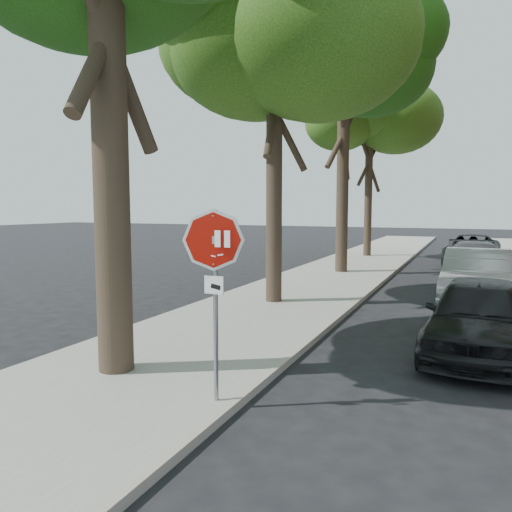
{
  "coord_description": "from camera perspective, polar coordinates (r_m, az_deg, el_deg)",
  "views": [
    {
      "loc": [
        2.42,
        -5.84,
        2.77
      ],
      "look_at": [
        -0.42,
        0.71,
        2.05
      ],
      "focal_mm": 35.0,
      "sensor_mm": 36.0,
      "label": 1
    }
  ],
  "objects": [
    {
      "name": "stop_sign",
      "position": [
        6.65,
        -4.78,
        -1.36
      ],
      "size": [
        0.76,
        0.34,
        2.61
      ],
      "color": "gray",
      "rests_on": "sidewalk_left"
    },
    {
      "name": "tree_mid_b",
      "position": [
        21.19,
        10.09,
        19.94
      ],
      "size": [
        5.88,
        5.46,
        10.36
      ],
      "color": "black",
      "rests_on": "sidewalk_left"
    },
    {
      "name": "ground",
      "position": [
        6.9,
        0.87,
        -17.92
      ],
      "size": [
        120.0,
        120.0,
        0.0
      ],
      "primitive_type": "plane",
      "color": "black",
      "rests_on": "ground"
    },
    {
      "name": "car_b",
      "position": [
        14.94,
        23.92,
        -2.37
      ],
      "size": [
        1.81,
        4.83,
        1.58
      ],
      "primitive_type": "imported",
      "rotation": [
        0.0,
        0.0,
        -0.03
      ],
      "color": "#ACAFB4",
      "rests_on": "ground"
    },
    {
      "name": "tree_far",
      "position": [
        27.79,
        12.89,
        14.81
      ],
      "size": [
        5.29,
        4.91,
        9.33
      ],
      "color": "black",
      "rests_on": "sidewalk_left"
    },
    {
      "name": "car_c",
      "position": [
        20.08,
        23.81,
        -0.6
      ],
      "size": [
        2.42,
        5.11,
        1.44
      ],
      "primitive_type": "imported",
      "rotation": [
        0.0,
        0.0,
        0.08
      ],
      "color": "#444449",
      "rests_on": "ground"
    },
    {
      "name": "car_a",
      "position": [
        10.17,
        24.09,
        -6.31
      ],
      "size": [
        2.06,
        4.42,
        1.46
      ],
      "primitive_type": "imported",
      "rotation": [
        0.0,
        0.0,
        -0.08
      ],
      "color": "black",
      "rests_on": "ground"
    },
    {
      "name": "car_d",
      "position": [
        25.44,
        23.5,
        0.65
      ],
      "size": [
        2.6,
        5.28,
        1.44
      ],
      "primitive_type": "imported",
      "rotation": [
        0.0,
        0.0,
        -0.04
      ],
      "color": "black",
      "rests_on": "ground"
    },
    {
      "name": "sidewalk_left",
      "position": [
        18.7,
        7.93,
        -2.64
      ],
      "size": [
        4.0,
        55.0,
        0.12
      ],
      "primitive_type": "cube",
      "color": "gray",
      "rests_on": "ground"
    },
    {
      "name": "tree_mid_a",
      "position": [
        14.72,
        2.24,
        24.93
      ],
      "size": [
        5.59,
        5.19,
        9.84
      ],
      "color": "black",
      "rests_on": "sidewalk_left"
    },
    {
      "name": "curb_left",
      "position": [
        18.27,
        14.14,
        -2.94
      ],
      "size": [
        0.12,
        55.0,
        0.13
      ],
      "primitive_type": "cube",
      "color": "#9E9384",
      "rests_on": "ground"
    }
  ]
}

